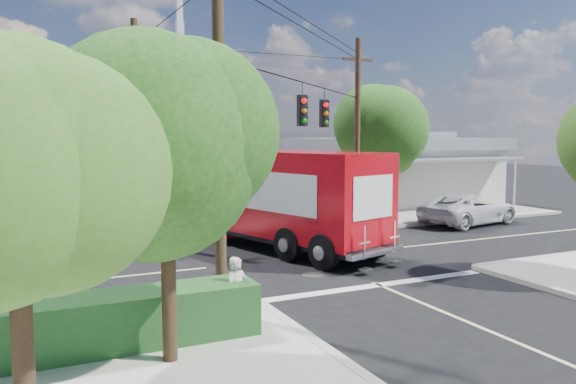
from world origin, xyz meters
TOP-DOWN VIEW (x-y plane):
  - ground at (0.00, 0.00)m, footprint 120.00×120.00m
  - sidewalk_ne at (10.88, 10.88)m, footprint 14.12×14.12m
  - road_markings at (0.00, -1.47)m, footprint 32.00×32.00m
  - building_ne at (12.50, 11.97)m, footprint 11.80×10.20m
  - radio_tower at (0.50, 20.00)m, footprint 0.80×0.80m
  - tree_sw_front at (-6.99, -7.54)m, footprint 3.88×3.78m
  - tree_sw_back at (-9.49, -10.04)m, footprint 3.56×3.42m
  - tree_ne_front at (7.21, 6.76)m, footprint 4.21×4.14m
  - tree_ne_back at (9.81, 8.96)m, footprint 3.77×3.66m
  - palm_nw_front at (-7.50, 7.50)m, footprint 3.01×3.08m
  - palm_nw_back at (-9.50, 9.00)m, footprint 3.01×3.08m
  - utility_poles at (-1.58, 1.60)m, footprint 12.00×10.68m
  - picket_fence at (-7.80, -5.60)m, footprint 5.94×0.06m
  - hedge_sw at (-8.00, -6.40)m, footprint 6.20×1.20m
  - vending_boxes at (6.50, 6.20)m, footprint 1.90×0.50m
  - delivery_truck at (-0.21, 1.27)m, footprint 4.99×9.20m
  - parked_car at (10.65, 3.37)m, footprint 5.88×3.52m
  - pedestrian at (-5.24, -6.45)m, footprint 0.70×0.59m

SIDE VIEW (x-z plane):
  - ground at x=0.00m, z-range 0.00..0.00m
  - road_markings at x=0.00m, z-range 0.00..0.01m
  - sidewalk_ne at x=10.88m, z-range 0.00..0.14m
  - picket_fence at x=-7.80m, z-range 0.18..1.18m
  - hedge_sw at x=-8.00m, z-range 0.14..1.24m
  - vending_boxes at x=6.50m, z-range 0.14..1.24m
  - parked_car at x=10.65m, z-range 0.00..1.53m
  - pedestrian at x=-5.24m, z-range 0.14..1.77m
  - delivery_truck at x=-0.21m, z-range 0.03..3.86m
  - building_ne at x=12.50m, z-range 0.07..4.57m
  - tree_sw_back at x=-9.49m, z-range 1.19..6.60m
  - tree_ne_back at x=9.81m, z-range 1.27..7.10m
  - tree_sw_front at x=-6.99m, z-range 1.32..7.35m
  - palm_nw_back at x=-9.50m, z-range 2.08..7.27m
  - utility_poles at x=-1.58m, z-range 0.17..9.17m
  - tree_ne_front at x=7.21m, z-range 1.44..8.09m
  - palm_nw_front at x=-7.50m, z-range 2.25..7.84m
  - radio_tower at x=0.50m, z-range -2.86..14.14m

